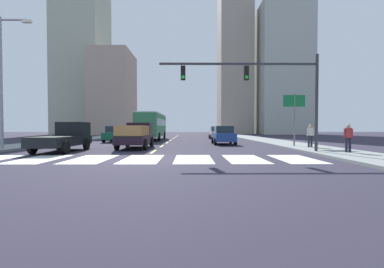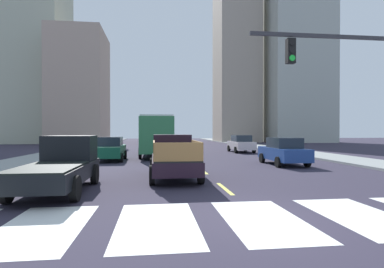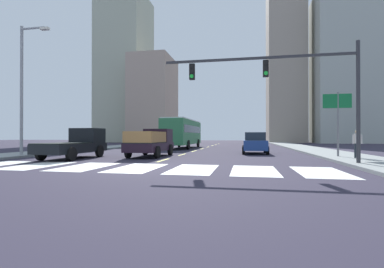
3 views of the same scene
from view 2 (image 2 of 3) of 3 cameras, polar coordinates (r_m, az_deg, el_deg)
ground_plane at (r=7.98m, az=12.88°, el=-15.08°), size 160.00×160.00×0.00m
sidewalk_right at (r=28.87m, az=21.75°, el=-3.58°), size 3.63×110.00×0.15m
sidewalk_left at (r=26.74m, az=-25.97°, el=-3.93°), size 3.63×110.00×0.15m
crosswalk_stripe_1 at (r=7.93m, az=-26.01°, el=-15.19°), size 1.85×3.70×0.01m
crosswalk_stripe_2 at (r=7.53m, az=-6.50°, el=-15.99°), size 1.85×3.70×0.01m
crosswalk_stripe_3 at (r=7.98m, az=12.88°, el=-15.06°), size 1.85×3.70×0.01m
crosswalk_stripe_4 at (r=9.15m, az=28.53°, el=-13.08°), size 1.85×3.70×0.01m
lane_dash_0 at (r=11.72m, az=6.08°, el=-9.98°), size 0.16×2.40×0.01m
lane_dash_1 at (r=16.57m, az=2.11°, el=-6.87°), size 0.16×2.40×0.01m
lane_dash_2 at (r=21.49m, az=-0.03°, el=-5.15°), size 0.16×2.40×0.01m
lane_dash_3 at (r=26.44m, az=-1.36°, el=-4.07°), size 0.16×2.40×0.01m
lane_dash_4 at (r=31.40m, az=-2.27°, el=-3.33°), size 0.16×2.40×0.01m
lane_dash_5 at (r=36.38m, az=-2.93°, el=-2.80°), size 0.16×2.40×0.01m
lane_dash_6 at (r=41.36m, az=-3.44°, el=-2.39°), size 0.16×2.40×0.01m
lane_dash_7 at (r=46.34m, az=-3.83°, el=-2.07°), size 0.16×2.40×0.01m
pickup_stakebed at (r=14.42m, az=-3.45°, el=-4.25°), size 2.18×5.20×1.96m
pickup_dark at (r=12.29m, az=-22.94°, el=-5.21°), size 2.18×5.20×1.96m
city_bus at (r=27.16m, az=-6.65°, el=0.17°), size 2.72×10.80×3.32m
sedan_mid at (r=31.39m, az=9.04°, el=-1.78°), size 2.02×4.40×1.72m
sedan_near_left at (r=20.38m, az=16.54°, el=-3.07°), size 2.02×4.40×1.72m
sedan_near_right at (r=22.97m, az=-14.81°, el=-2.66°), size 2.02×4.40×1.72m
tower_tall_centre at (r=65.95m, az=8.17°, el=21.71°), size 7.72×8.96×51.84m
block_mid_left at (r=54.68m, az=-19.98°, el=7.90°), size 8.19×11.14×18.28m
block_mid_right at (r=63.56m, az=18.76°, el=12.29°), size 11.51×9.62×30.16m
block_low_left at (r=63.91m, az=-27.15°, el=14.47°), size 10.65×11.91×35.10m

